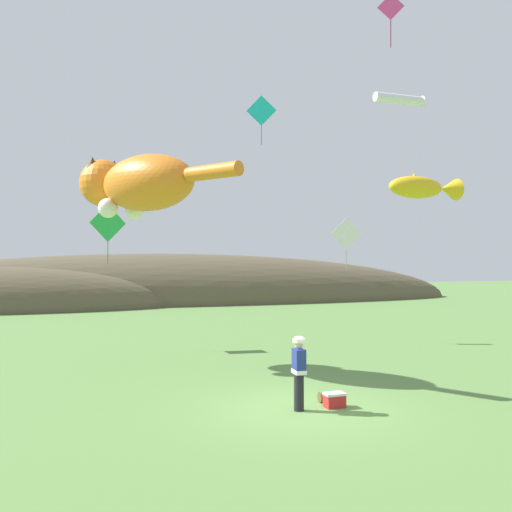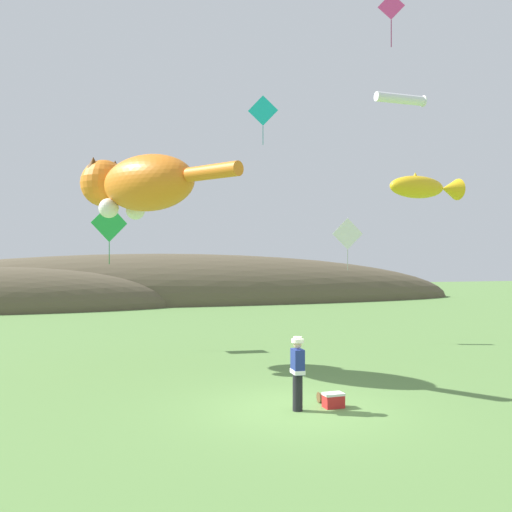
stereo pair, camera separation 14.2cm
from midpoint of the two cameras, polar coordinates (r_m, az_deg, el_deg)
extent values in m
plane|color=#5B8442|center=(14.30, 4.65, -15.04)|extent=(120.00, 120.00, 0.00)
ellipsoid|color=brown|center=(47.20, -9.47, -4.55)|extent=(52.64, 11.10, 7.86)
cylinder|color=black|center=(14.07, 4.48, -13.45)|extent=(0.24, 0.24, 0.88)
cube|color=navy|center=(13.92, 4.48, -10.48)|extent=(0.25, 0.40, 0.60)
cube|color=white|center=(13.96, 4.48, -11.45)|extent=(0.27, 0.43, 0.10)
sphere|color=beige|center=(13.85, 4.48, -8.81)|extent=(0.20, 0.20, 0.20)
cylinder|color=silver|center=(13.83, 4.48, -8.44)|extent=(0.30, 0.30, 0.09)
cylinder|color=silver|center=(13.83, 4.48, -8.20)|extent=(0.20, 0.20, 0.07)
cylinder|color=olive|center=(14.94, 6.81, -13.85)|extent=(0.14, 0.20, 0.20)
cylinder|color=brown|center=(14.92, 6.56, -13.88)|extent=(0.02, 0.27, 0.27)
cylinder|color=brown|center=(14.97, 7.06, -13.83)|extent=(0.02, 0.27, 0.27)
cube|color=red|center=(14.51, 8.03, -14.21)|extent=(0.50, 0.35, 0.30)
cube|color=white|center=(14.47, 8.03, -13.51)|extent=(0.51, 0.36, 0.06)
ellipsoid|color=orange|center=(19.04, -10.54, 7.19)|extent=(3.87, 4.32, 1.84)
ellipsoid|color=white|center=(19.14, -10.90, 6.15)|extent=(2.35, 2.69, 1.01)
sphere|color=orange|center=(20.94, -14.74, 7.03)|extent=(1.65, 1.65, 1.65)
cone|color=#522A0A|center=(20.76, -15.78, 8.77)|extent=(0.82, 0.82, 0.55)
cone|color=#522A0A|center=(21.28, -13.73, 8.55)|extent=(0.82, 0.82, 0.55)
sphere|color=white|center=(19.68, -14.31, 4.66)|extent=(0.66, 0.66, 0.66)
sphere|color=white|center=(20.35, -11.77, 4.51)|extent=(0.66, 0.66, 0.66)
cylinder|color=orange|center=(16.91, -4.10, 8.41)|extent=(1.52, 1.91, 0.44)
ellipsoid|color=gold|center=(21.25, 15.97, 6.64)|extent=(2.35, 1.15, 0.80)
cone|color=gold|center=(22.22, 19.00, 6.35)|extent=(0.83, 0.89, 0.80)
cone|color=gold|center=(21.25, 15.82, 7.56)|extent=(0.42, 0.42, 0.37)
sphere|color=black|center=(21.03, 13.92, 6.90)|extent=(0.19, 0.19, 0.19)
cylinder|color=white|center=(22.80, 14.39, 14.98)|extent=(2.07, 0.50, 0.36)
torus|color=white|center=(23.36, 16.56, 14.61)|extent=(0.09, 0.44, 0.44)
cube|color=green|center=(23.94, -14.30, 3.21)|extent=(1.45, 0.58, 1.55)
cylinder|color=black|center=(23.96, -14.30, 3.21)|extent=(0.98, 0.39, 0.02)
cube|color=#1A7C35|center=(23.91, -14.30, 0.28)|extent=(0.03, 0.02, 0.90)
cube|color=#19BFBF|center=(27.69, 0.85, 14.34)|extent=(1.34, 0.54, 1.43)
cylinder|color=black|center=(27.70, 0.85, 14.33)|extent=(0.90, 0.36, 0.02)
cube|color=#118585|center=(27.42, 0.85, 11.98)|extent=(0.03, 0.02, 0.90)
cube|color=white|center=(25.29, 9.30, 2.21)|extent=(1.37, 0.21, 1.38)
cylinder|color=black|center=(25.30, 9.29, 2.20)|extent=(0.92, 0.15, 0.02)
cube|color=#A9A9A9|center=(25.27, 9.30, -0.38)|extent=(0.03, 0.01, 0.90)
cube|color=#E53F8C|center=(20.78, 13.58, 23.11)|extent=(0.79, 0.39, 0.87)
cylinder|color=black|center=(20.79, 13.56, 23.09)|extent=(0.54, 0.27, 0.02)
cube|color=#A02C62|center=(20.44, 13.58, 20.82)|extent=(0.03, 0.02, 0.90)
camera|label=1|loc=(0.07, -89.77, 0.00)|focal=40.00mm
camera|label=2|loc=(0.07, 90.23, 0.00)|focal=40.00mm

